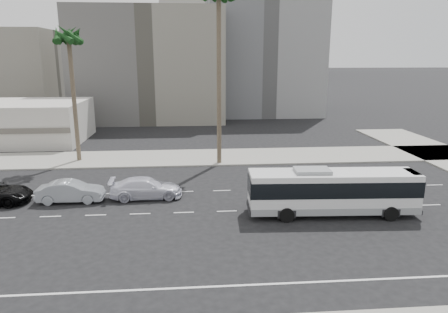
{
  "coord_description": "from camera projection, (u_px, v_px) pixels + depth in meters",
  "views": [
    {
      "loc": [
        -5.36,
        -26.57,
        10.57
      ],
      "look_at": [
        -2.87,
        4.0,
        2.97
      ],
      "focal_mm": 32.59,
      "sensor_mm": 36.0,
      "label": 1
    }
  ],
  "objects": [
    {
      "name": "civic_tower",
      "position": [
        194.0,
        11.0,
        261.02
      ],
      "size": [
        42.0,
        42.0,
        129.0
      ],
      "color": "beige",
      "rests_on": "ground"
    },
    {
      "name": "city_bus",
      "position": [
        333.0,
        191.0,
        27.5
      ],
      "size": [
        11.44,
        3.09,
        3.26
      ],
      "rotation": [
        0.0,
        0.0,
        -0.05
      ],
      "color": "silver",
      "rests_on": "ground"
    },
    {
      "name": "highrise_right",
      "position": [
        272.0,
        15.0,
        246.31
      ],
      "size": [
        26.0,
        26.0,
        70.0
      ],
      "primitive_type": "cube",
      "color": "slate",
      "rests_on": "ground"
    },
    {
      "name": "midrise_gray_center",
      "position": [
        261.0,
        43.0,
        76.48
      ],
      "size": [
        20.0,
        20.0,
        26.0
      ],
      "primitive_type": "cube",
      "color": "slate",
      "rests_on": "ground"
    },
    {
      "name": "midrise_beige_far",
      "position": [
        6.0,
        74.0,
        72.24
      ],
      "size": [
        18.0,
        16.0,
        15.0
      ],
      "primitive_type": "cube",
      "color": "#62605B",
      "rests_on": "ground"
    },
    {
      "name": "highrise_far",
      "position": [
        299.0,
        27.0,
        278.5
      ],
      "size": [
        22.0,
        22.0,
        60.0
      ],
      "primitive_type": "cube",
      "color": "slate",
      "rests_on": "ground"
    },
    {
      "name": "sidewalk_north",
      "position": [
        242.0,
        156.0,
        43.65
      ],
      "size": [
        120.0,
        7.0,
        0.15
      ],
      "primitive_type": "cube",
      "color": "gray",
      "rests_on": "ground"
    },
    {
      "name": "palm_mid",
      "position": [
        69.0,
        39.0,
        39.05
      ],
      "size": [
        4.36,
        4.36,
        13.48
      ],
      "rotation": [
        0.0,
        0.0,
        -0.27
      ],
      "color": "brown",
      "rests_on": "ground"
    },
    {
      "name": "midrise_beige_west",
      "position": [
        151.0,
        65.0,
        69.1
      ],
      "size": [
        24.0,
        18.0,
        18.0
      ],
      "primitive_type": "cube",
      "color": "#62605B",
      "rests_on": "ground"
    },
    {
      "name": "car_b",
      "position": [
        71.0,
        191.0,
        30.16
      ],
      "size": [
        1.69,
        4.83,
        1.59
      ],
      "primitive_type": "imported",
      "rotation": [
        0.0,
        0.0,
        1.57
      ],
      "color": "#979CA3",
      "rests_on": "ground"
    },
    {
      "name": "ground",
      "position": [
        269.0,
        210.0,
        28.68
      ],
      "size": [
        700.0,
        700.0,
        0.0
      ],
      "primitive_type": "plane",
      "color": "black",
      "rests_on": "ground"
    },
    {
      "name": "car_a",
      "position": [
        146.0,
        188.0,
        30.98
      ],
      "size": [
        2.45,
        5.54,
        1.58
      ],
      "primitive_type": "imported",
      "rotation": [
        0.0,
        0.0,
        1.61
      ],
      "color": "silver",
      "rests_on": "ground"
    }
  ]
}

